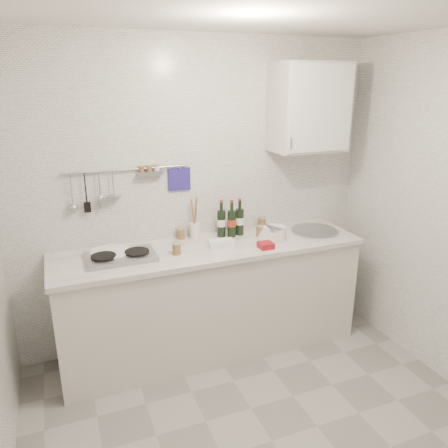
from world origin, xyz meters
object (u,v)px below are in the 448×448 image
plate_stack_hob (110,254)px  plate_stack_sink (273,233)px  wine_bottles (231,218)px  utensil_crock (195,228)px  wall_cabinet (309,107)px

plate_stack_hob → plate_stack_sink: 1.30m
wine_bottles → plate_stack_sink: bearing=-32.1°
plate_stack_sink → utensil_crock: size_ratio=0.71×
wall_cabinet → utensil_crock: (-0.96, 0.11, -0.95)m
utensil_crock → plate_stack_hob: bearing=-168.2°
plate_stack_hob → utensil_crock: size_ratio=0.90×
plate_stack_sink → wine_bottles: 0.37m
plate_stack_sink → wine_bottles: size_ratio=0.79×
wall_cabinet → wine_bottles: (-0.66, 0.05, -0.87)m
wine_bottles → plate_stack_hob: bearing=-175.1°
plate_stack_hob → utensil_crock: bearing=11.8°
wall_cabinet → utensil_crock: bearing=173.6°
plate_stack_sink → utensil_crock: 0.64m
wall_cabinet → plate_stack_sink: 1.06m
wall_cabinet → plate_stack_sink: wall_cabinet is taller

